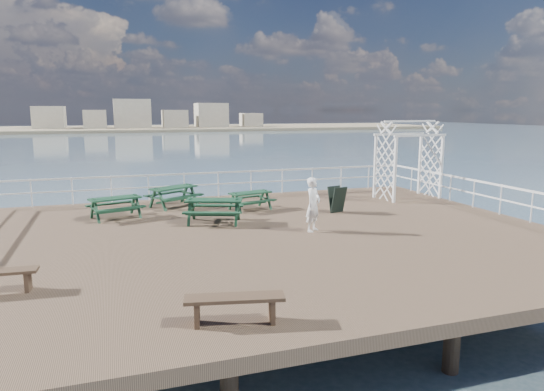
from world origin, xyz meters
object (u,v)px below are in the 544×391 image
Objects in this scene: picnic_table_a at (174,192)px; person at (313,205)px; picnic_table_d at (214,206)px; picnic_table_b at (115,203)px; picnic_table_c at (250,197)px; trellis_arbor at (408,164)px; flat_bench_far at (235,303)px.

person reaches higher than picnic_table_a.
person is (2.68, -2.09, 0.26)m from picnic_table_d.
person is (5.79, -3.87, 0.31)m from picnic_table_b.
picnic_table_d is at bearing -149.88° from picnic_table_c.
flat_bench_far is at bearing -141.68° from trellis_arbor.
picnic_table_b is 1.10× the size of picnic_table_c.
picnic_table_a is 1.13× the size of picnic_table_b.
picnic_table_b is at bearing 175.17° from trellis_arbor.
trellis_arbor is at bearing 32.73° from picnic_table_d.
picnic_table_d is (0.93, -3.23, 0.01)m from picnic_table_a.
flat_bench_far is (-0.32, -10.99, -0.19)m from picnic_table_a.
picnic_table_c is 0.82× the size of picnic_table_d.
picnic_table_a reaches higher than flat_bench_far.
picnic_table_c is (4.85, -0.07, -0.04)m from picnic_table_b.
picnic_table_a is 11.00m from flat_bench_far.
picnic_table_b is at bearing 112.90° from flat_bench_far.
picnic_table_a is 3.36m from picnic_table_d.
person is (-6.12, -4.09, -0.62)m from trellis_arbor.
flat_bench_far is 14.05m from trellis_arbor.
trellis_arbor is at bearing 56.02° from flat_bench_far.
trellis_arbor reaches higher than picnic_table_d.
picnic_table_a is at bearing 16.83° from picnic_table_b.
picnic_table_c is 0.56× the size of trellis_arbor.
picnic_table_c is at bearing 84.37° from flat_bench_far.
trellis_arbor is (8.80, 2.00, 0.89)m from picnic_table_d.
picnic_table_d is at bearing -103.24° from picnic_table_a.
picnic_table_c is at bearing 176.46° from trellis_arbor.
picnic_table_a is 2.62m from picnic_table_b.
picnic_table_a is 1.37× the size of person.
picnic_table_d reaches higher than picnic_table_a.
picnic_table_d is 0.68× the size of trellis_arbor.
picnic_table_d is 7.86m from flat_bench_far.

